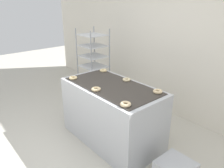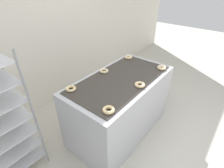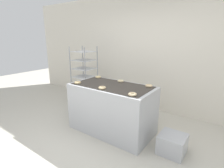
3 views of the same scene
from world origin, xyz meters
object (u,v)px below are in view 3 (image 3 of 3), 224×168
Objects in this scene: glaze_bin at (172,144)px; donut_far_center at (121,81)px; donut_near_left at (78,82)px; donut_near_center at (102,88)px; donut_far_left at (98,77)px; donut_near_right at (132,94)px; fryer_machine at (112,108)px; baking_rack_cart at (84,77)px; donut_far_right at (149,86)px.

donut_far_center is (-1.17, 0.31, 0.79)m from glaze_bin.
donut_near_left is 0.59m from donut_near_center.
donut_far_left is at bearing 169.65° from glaze_bin.
donut_near_left reaches higher than donut_far_center.
donut_near_left is at bearing 179.46° from donut_near_right.
fryer_machine is at bearing 88.98° from donut_near_center.
glaze_bin is (1.17, -0.01, -0.31)m from fryer_machine.
glaze_bin is 1.95m from donut_near_left.
glaze_bin is at bearing -14.21° from baking_rack_cart.
donut_near_center is at bearing -34.75° from baking_rack_cart.
donut_far_right is (0.60, -0.01, 0.00)m from donut_far_center.
donut_far_right is at bearing 25.55° from donut_near_left.
donut_near_center is 0.58m from donut_far_center.
donut_near_left is 0.97× the size of donut_near_right.
baking_rack_cart reaches higher than donut_far_left.
donut_near_center reaches higher than donut_far_left.
fryer_machine is 1.00× the size of baking_rack_cart.
donut_near_right reaches higher than donut_far_center.
donut_near_right reaches higher than donut_near_center.
donut_far_left is (-1.18, 0.60, -0.00)m from donut_near_right.
donut_far_left is 0.59m from donut_far_center.
donut_near_left is at bearing -154.52° from fryer_machine.
donut_near_left is 1.01× the size of donut_far_right.
donut_far_center is (0.00, 0.29, 0.48)m from fryer_machine.
donut_far_left reaches higher than fryer_machine.
baking_rack_cart is 1.35m from donut_far_center.
donut_near_left is at bearing -154.45° from donut_far_right.
fryer_machine is 0.56m from donut_far_center.
donut_far_right is (0.60, 0.29, 0.48)m from fryer_machine.
fryer_machine is 1.21m from glaze_bin.
donut_near_right is 0.58m from donut_far_right.
donut_near_left is (-1.77, -0.27, 0.79)m from glaze_bin.
donut_far_center is (0.59, -0.01, -0.00)m from donut_far_left.
baking_rack_cart is at bearing 128.04° from donut_near_left.
donut_near_left is 1.02× the size of donut_far_left.
glaze_bin is at bearing 25.89° from donut_near_right.
donut_far_left is at bearing 88.70° from donut_near_left.
donut_near_left is 0.59m from donut_far_left.
donut_far_right is at bearing 25.63° from fryer_machine.
fryer_machine is at bearing -154.37° from donut_far_right.
fryer_machine is 1.47m from baking_rack_cart.
donut_near_center is (1.29, -0.90, 0.15)m from baking_rack_cart.
baking_rack_cart is at bearing 166.24° from donut_far_center.
donut_near_center is (-1.18, -0.27, 0.79)m from glaze_bin.
glaze_bin is 1.02m from donut_far_right.
fryer_machine is 0.82m from donut_near_right.
donut_near_right is 1.06× the size of donut_far_left.
fryer_machine is at bearing 25.48° from donut_near_left.
donut_far_center is at bearing 43.99° from donut_near_left.
baking_rack_cart reaches higher than donut_near_left.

